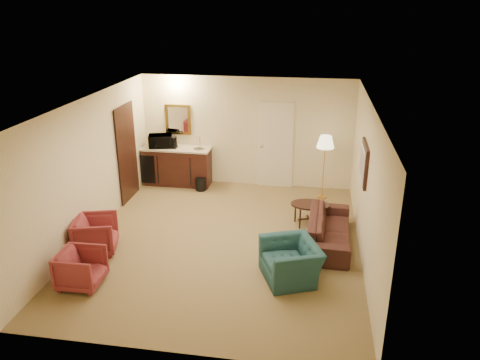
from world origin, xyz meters
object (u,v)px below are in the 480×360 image
object	(u,v)px
waste_bin	(201,184)
sofa	(330,225)
microwave	(160,140)
rose_chair_near	(96,233)
wetbar_cabinet	(177,166)
coffee_table	(310,214)
floor_lamp	(324,167)
coffee_maker	(174,143)
teal_armchair	(291,255)
rose_chair_far	(81,267)

from	to	relation	value
waste_bin	sofa	bearing A→B (deg)	-35.89
microwave	waste_bin	bearing A→B (deg)	-32.19
sofa	rose_chair_near	distance (m)	4.21
wetbar_cabinet	coffee_table	xyz separation A→B (m)	(3.23, -1.72, -0.24)
waste_bin	floor_lamp	bearing A→B (deg)	0.02
wetbar_cabinet	microwave	xyz separation A→B (m)	(-0.38, -0.01, 0.65)
sofa	coffee_maker	xyz separation A→B (m)	(-3.64, 2.42, 0.68)
waste_bin	coffee_maker	size ratio (longest dim) A/B	1.14
teal_armchair	waste_bin	distance (m)	4.15
wetbar_cabinet	coffee_table	world-z (taller)	wetbar_cabinet
teal_armchair	coffee_maker	size ratio (longest dim) A/B	3.48
wetbar_cabinet	teal_armchair	size ratio (longest dim) A/B	1.73
wetbar_cabinet	waste_bin	distance (m)	0.79
teal_armchair	microwave	xyz separation A→B (m)	(-3.35, 3.74, 0.69)
microwave	teal_armchair	bearing A→B (deg)	-63.49
sofa	rose_chair_far	xyz separation A→B (m)	(-3.85, -2.02, -0.04)
rose_chair_far	waste_bin	size ratio (longest dim) A/B	2.14
rose_chair_far	coffee_table	distance (m)	4.44
teal_armchair	rose_chair_far	distance (m)	3.30
sofa	waste_bin	distance (m)	3.65
wetbar_cabinet	microwave	bearing A→B (deg)	-178.76
microwave	rose_chair_far	bearing A→B (deg)	-103.64
waste_bin	teal_armchair	bearing A→B (deg)	-55.92
rose_chair_far	floor_lamp	xyz separation A→B (m)	(3.74, 4.16, 0.40)
teal_armchair	floor_lamp	world-z (taller)	floor_lamp
wetbar_cabinet	rose_chair_far	size ratio (longest dim) A/B	2.48
coffee_table	waste_bin	distance (m)	2.94
coffee_maker	rose_chair_far	bearing A→B (deg)	-92.52
wetbar_cabinet	teal_armchair	world-z (taller)	wetbar_cabinet
floor_lamp	coffee_maker	size ratio (longest dim) A/B	5.40
floor_lamp	coffee_maker	world-z (taller)	floor_lamp
sofa	teal_armchair	xyz separation A→B (m)	(-0.63, -1.29, 0.04)
waste_bin	coffee_maker	xyz separation A→B (m)	(-0.69, 0.29, 0.90)
teal_armchair	microwave	bearing A→B (deg)	-160.52
wetbar_cabinet	sofa	bearing A→B (deg)	-34.30
rose_chair_far	coffee_maker	size ratio (longest dim) A/B	2.44
teal_armchair	rose_chair_far	xyz separation A→B (m)	(-3.22, -0.73, -0.08)
wetbar_cabinet	sofa	distance (m)	4.36
wetbar_cabinet	sofa	xyz separation A→B (m)	(3.60, -2.46, -0.09)
sofa	microwave	xyz separation A→B (m)	(-3.98, 2.45, 0.73)
sofa	rose_chair_near	world-z (taller)	sofa
wetbar_cabinet	waste_bin	size ratio (longest dim) A/B	5.30
sofa	coffee_maker	bearing A→B (deg)	58.43
rose_chair_far	coffee_table	size ratio (longest dim) A/B	0.86
wetbar_cabinet	coffee_maker	distance (m)	0.60
sofa	teal_armchair	size ratio (longest dim) A/B	2.02
rose_chair_far	waste_bin	distance (m)	4.26
wetbar_cabinet	floor_lamp	size ratio (longest dim) A/B	1.12
rose_chair_near	waste_bin	distance (m)	3.32
wetbar_cabinet	microwave	world-z (taller)	microwave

